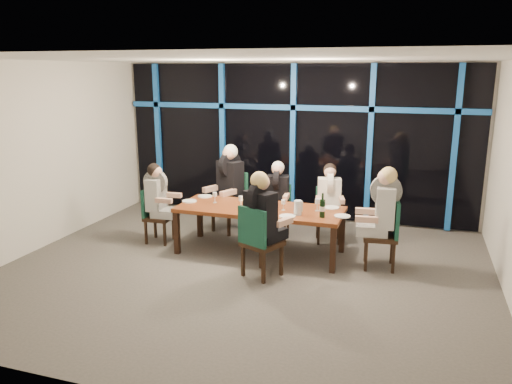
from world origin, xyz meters
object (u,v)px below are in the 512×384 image
chair_end_right (387,230)px  diner_far_left (228,176)px  diner_far_mid (277,189)px  chair_far_left (232,198)px  chair_far_mid (278,208)px  diner_end_right (383,203)px  diner_end_left (158,191)px  water_pitcher (298,208)px  wine_bottle (322,208)px  chair_end_left (155,212)px  dining_table (260,212)px  diner_far_right (329,192)px  chair_near_mid (258,238)px  chair_far_right (328,211)px  diner_near_mid (262,209)px

chair_end_right → diner_far_left: bearing=-114.4°
diner_far_mid → chair_far_left: bearing=165.5°
chair_far_mid → diner_end_right: diner_end_right is taller
diner_end_left → water_pitcher: size_ratio=4.12×
chair_end_right → wine_bottle: wine_bottle is taller
chair_end_left → diner_end_right: 3.75m
chair_far_mid → diner_end_left: (-1.82, -0.93, 0.37)m
diner_far_mid → diner_end_right: bearing=-30.3°
diner_end_right → dining_table: bearing=-97.4°
diner_end_left → diner_far_right: bearing=-74.3°
dining_table → chair_far_mid: 0.92m
chair_near_mid → wine_bottle: bearing=-112.2°
dining_table → diner_far_left: size_ratio=2.48×
dining_table → diner_end_right: diner_end_right is taller
chair_far_mid → diner_far_mid: diner_far_mid is taller
chair_far_mid → chair_far_right: 0.88m
diner_end_left → diner_near_mid: 2.25m
dining_table → chair_far_right: 1.33m
chair_far_right → diner_end_left: 2.89m
diner_far_left → diner_near_mid: (1.17, -1.74, -0.04)m
chair_far_mid → water_pitcher: bearing=-66.1°
diner_far_mid → diner_near_mid: size_ratio=0.88×
water_pitcher → wine_bottle: bearing=-25.1°
chair_far_mid → chair_end_right: size_ratio=0.88×
chair_far_left → chair_end_right: chair_far_left is taller
dining_table → chair_far_left: (-0.83, 0.97, -0.08)m
wine_bottle → water_pitcher: bearing=177.6°
chair_far_mid → chair_end_right: chair_end_right is taller
chair_far_left → diner_far_right: diner_far_right is taller
chair_far_mid → diner_end_left: size_ratio=1.02×
diner_end_right → diner_end_left: bearing=-96.7°
chair_far_left → diner_far_left: (-0.04, -0.08, 0.42)m
wine_bottle → diner_far_left: bearing=149.9°
diner_near_mid → diner_far_left: bearing=-32.2°
diner_end_right → water_pitcher: 1.22m
chair_near_mid → chair_end_left: bearing=0.8°
diner_far_mid → water_pitcher: (0.61, -1.02, -0.02)m
chair_end_right → wine_bottle: (-0.92, -0.20, 0.31)m
chair_far_right → chair_end_left: chair_end_left is taller
diner_far_right → diner_far_left: bearing=165.7°
diner_near_mid → water_pitcher: diner_near_mid is taller
diner_far_left → water_pitcher: 1.88m
diner_far_left → water_pitcher: size_ratio=4.80×
diner_end_right → diner_near_mid: (-1.56, -0.84, 0.00)m
diner_far_left → wine_bottle: bearing=-5.6°
chair_far_left → diner_far_left: diner_far_left is taller
chair_far_mid → chair_near_mid: 1.86m
dining_table → chair_end_left: size_ratio=2.81×
chair_far_left → water_pitcher: chair_far_left is taller
dining_table → chair_far_mid: (0.04, 0.90, -0.17)m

